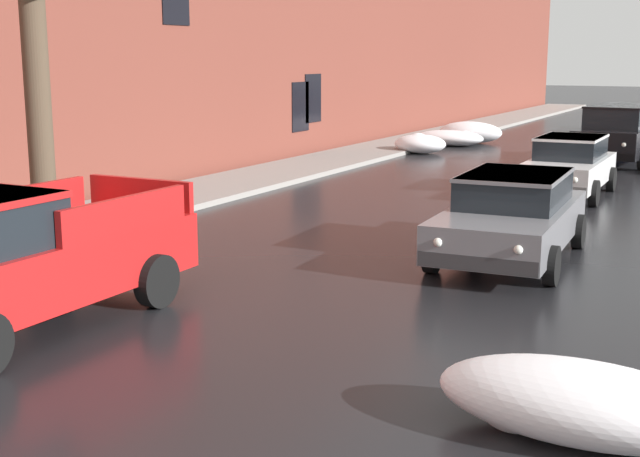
% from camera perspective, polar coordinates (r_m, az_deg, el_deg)
% --- Properties ---
extents(left_sidewalk_slab, '(2.52, 80.00, 0.13)m').
position_cam_1_polar(left_sidewalk_slab, '(22.71, -4.91, 3.23)').
color(left_sidewalk_slab, gray).
rests_on(left_sidewalk_slab, ground).
extents(snow_bank_near_corner_left, '(2.48, 1.26, 0.83)m').
position_cam_1_polar(snow_bank_near_corner_left, '(33.67, 9.92, 6.34)').
color(snow_bank_near_corner_left, white).
rests_on(snow_bank_near_corner_left, ground).
extents(snow_bank_mid_block_left, '(1.81, 1.41, 0.70)m').
position_cam_1_polar(snow_bank_mid_block_left, '(29.78, 6.68, 5.65)').
color(snow_bank_mid_block_left, white).
rests_on(snow_bank_mid_block_left, ground).
extents(snow_bank_along_right_kerb, '(2.64, 1.42, 0.58)m').
position_cam_1_polar(snow_bank_along_right_kerb, '(32.47, 8.72, 6.00)').
color(snow_bank_along_right_kerb, white).
rests_on(snow_bank_along_right_kerb, ground).
extents(snow_bank_far_right_pile, '(2.52, 1.17, 0.69)m').
position_cam_1_polar(snow_bank_far_right_pile, '(7.89, 16.48, -11.04)').
color(snow_bank_far_right_pile, white).
rests_on(snow_bank_far_right_pile, ground).
extents(bare_tree_second_along_sidewalk, '(2.30, 1.88, 7.29)m').
position_cam_1_polar(bare_tree_second_along_sidewalk, '(15.01, -18.39, 12.84)').
color(bare_tree_second_along_sidewalk, '#4C3D2D').
rests_on(bare_tree_second_along_sidewalk, ground).
extents(pickup_truck_red_approaching_near_lane, '(2.18, 4.91, 1.76)m').
position_cam_1_polar(pickup_truck_red_approaching_near_lane, '(11.00, -20.03, -1.95)').
color(pickup_truck_red_approaching_near_lane, red).
rests_on(pickup_truck_red_approaching_near_lane, ground).
extents(sedan_grey_parked_kerbside_close, '(2.17, 4.53, 1.42)m').
position_cam_1_polar(sedan_grey_parked_kerbside_close, '(14.32, 12.70, 0.94)').
color(sedan_grey_parked_kerbside_close, slate).
rests_on(sedan_grey_parked_kerbside_close, ground).
extents(sedan_white_parked_kerbside_mid, '(1.87, 4.13, 1.42)m').
position_cam_1_polar(sedan_white_parked_kerbside_mid, '(21.29, 16.31, 4.12)').
color(sedan_white_parked_kerbside_mid, silver).
rests_on(sedan_white_parked_kerbside_mid, ground).
extents(suv_black_parked_far_down_block, '(2.44, 4.75, 1.82)m').
position_cam_1_polar(suv_black_parked_far_down_block, '(28.24, 19.54, 6.11)').
color(suv_black_parked_far_down_block, black).
rests_on(suv_black_parked_far_down_block, ground).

